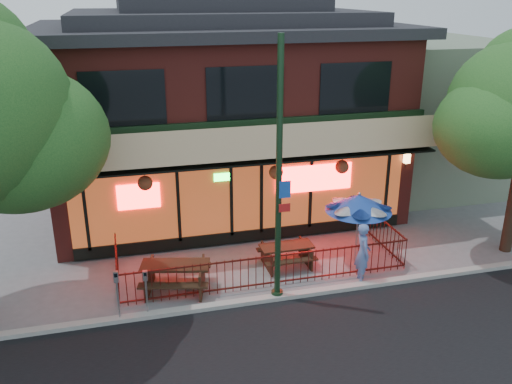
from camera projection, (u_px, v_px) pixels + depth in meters
ground at (273, 290)px, 15.24m from camera, size 80.00×80.00×0.00m
curb at (278, 297)px, 14.76m from camera, size 80.00×0.25×0.12m
restaurant_building at (221, 98)px, 20.24m from camera, size 12.96×9.49×8.05m
neighbor_building at (424, 112)px, 23.29m from camera, size 6.00×7.00×6.00m
patio_fence at (268, 262)px, 15.47m from camera, size 8.44×2.62×1.00m
street_light at (279, 190)px, 13.77m from camera, size 0.43×0.32×7.00m
picnic_table_left at (175, 273)px, 15.07m from camera, size 2.18×1.85×0.81m
picnic_table_right at (287, 252)px, 16.43m from camera, size 1.62×1.25×0.69m
patio_umbrella at (359, 203)px, 16.20m from camera, size 2.00×2.00×2.28m
pedestrian at (363, 253)px, 15.42m from camera, size 0.52×0.71×1.79m
parking_meter_near at (146, 286)px, 13.75m from camera, size 0.13×0.12×1.30m
parking_meter_far at (117, 288)px, 13.48m from camera, size 0.13×0.11×1.42m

